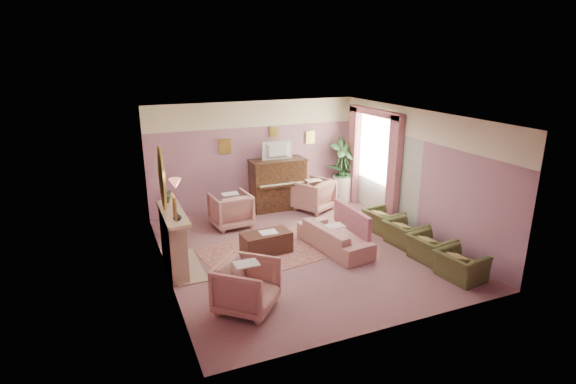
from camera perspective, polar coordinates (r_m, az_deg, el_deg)
name	(u,v)px	position (r m, az deg, el deg)	size (l,w,h in m)	color
floor	(303,250)	(9.45, 1.88, -7.43)	(5.50, 6.00, 0.01)	#84575A
ceiling	(304,116)	(8.66, 2.07, 9.63)	(5.50, 6.00, 0.01)	white
wall_back	(255,156)	(11.66, -4.20, 4.61)	(5.50, 0.02, 2.80)	gray
wall_front	(392,242)	(6.52, 13.09, -6.26)	(5.50, 0.02, 2.80)	gray
wall_left	(162,203)	(8.25, -15.68, -1.41)	(0.02, 6.00, 2.80)	gray
wall_right	(416,173)	(10.37, 15.93, 2.37)	(0.02, 6.00, 2.80)	gray
picture_rail_band	(254,114)	(11.46, -4.30, 9.85)	(5.50, 0.01, 0.65)	#F4EFC2
stripe_panel	(381,173)	(11.45, 11.74, 2.38)	(0.01, 3.00, 2.15)	beige
fireplace_surround	(173,242)	(8.75, -14.37, -6.18)	(0.30, 1.40, 1.10)	tan
fireplace_inset	(179,249)	(8.82, -13.65, -6.99)	(0.18, 0.72, 0.68)	black
fire_ember	(182,257)	(8.90, -13.31, -8.01)	(0.06, 0.54, 0.10)	orange
mantel_shelf	(173,213)	(8.55, -14.45, -2.64)	(0.40, 1.55, 0.07)	tan
hearth	(186,266)	(9.00, -12.84, -9.16)	(0.55, 1.50, 0.02)	tan
mirror_frame	(162,179)	(8.33, -15.75, 1.64)	(0.04, 0.72, 1.20)	gold
mirror_glass	(163,178)	(8.33, -15.58, 1.66)	(0.01, 0.60, 1.06)	silver
sconce_shade	(175,184)	(7.29, -14.14, 1.03)	(0.20, 0.20, 0.16)	#FF916F
piano	(278,185)	(11.72, -1.30, 0.93)	(1.40, 0.60, 1.30)	#3C2515
piano_keyshelf	(283,186)	(11.39, -0.66, 0.81)	(1.30, 0.12, 0.06)	#3C2515
piano_keys	(283,184)	(11.38, -0.66, 1.01)	(1.20, 0.08, 0.02)	beige
piano_top	(278,160)	(11.56, -1.33, 4.08)	(1.45, 0.65, 0.04)	#3C2515
television	(278,149)	(11.45, -1.24, 5.44)	(0.80, 0.12, 0.48)	black
print_back_left	(225,146)	(11.34, -8.02, 5.77)	(0.30, 0.03, 0.38)	gold
print_back_right	(310,137)	(12.12, 2.83, 6.95)	(0.26, 0.03, 0.34)	gold
print_back_mid	(273,132)	(11.67, -1.86, 7.66)	(0.22, 0.03, 0.26)	gold
print_left_wall	(174,207)	(7.02, -14.26, -1.82)	(0.03, 0.28, 0.36)	gold
window_blind	(376,147)	(11.49, 11.09, 5.67)	(0.03, 1.40, 1.80)	beige
curtain_left	(394,171)	(10.80, 13.29, 2.61)	(0.16, 0.34, 2.60)	#A35A67
curtain_right	(353,155)	(12.29, 8.31, 4.66)	(0.16, 0.34, 2.60)	#A35A67
pelmet	(375,112)	(11.31, 11.00, 9.92)	(0.16, 2.20, 0.16)	#A35A67
mantel_plant	(168,196)	(9.01, -15.01, -0.50)	(0.16, 0.16, 0.28)	#254C26
mantel_vase	(177,216)	(8.04, -13.89, -3.03)	(0.16, 0.16, 0.16)	#F4EFC2
area_rug	(266,252)	(9.37, -2.87, -7.64)	(2.50, 1.80, 0.01)	#975A51
coffee_table	(266,243)	(9.26, -2.78, -6.47)	(1.00, 0.50, 0.45)	#41241A
table_paper	(268,232)	(9.18, -2.51, -5.11)	(0.35, 0.28, 0.01)	white
sofa	(335,232)	(9.43, 5.94, -5.14)	(0.61, 1.83, 0.74)	tan
sofa_throw	(352,220)	(9.53, 8.10, -3.48)	(0.09, 1.39, 0.51)	#A35A67
floral_armchair_left	(231,208)	(10.65, -7.29, -2.04)	(0.87, 0.87, 0.91)	tan
floral_armchair_right	(314,193)	(11.68, 3.26, -0.16)	(0.87, 0.87, 0.91)	tan
floral_armchair_front	(247,284)	(7.28, -5.25, -11.53)	(0.87, 0.87, 0.91)	tan
olive_chair_a	(461,261)	(8.78, 21.10, -8.22)	(0.56, 0.80, 0.69)	#4E542B
olive_chair_b	(431,244)	(9.32, 17.66, -6.34)	(0.56, 0.80, 0.69)	#4E542B
olive_chair_c	(405,230)	(9.91, 14.64, -4.66)	(0.56, 0.80, 0.69)	#4E542B
olive_chair_d	(383,217)	(10.52, 11.97, -3.15)	(0.56, 0.80, 0.69)	#4E542B
side_table	(342,189)	(12.50, 6.82, 0.43)	(0.52, 0.52, 0.70)	silver
side_plant_big	(342,170)	(12.36, 6.90, 2.74)	(0.30, 0.30, 0.34)	#254C26
side_plant_small	(348,172)	(12.35, 7.61, 2.55)	(0.16, 0.16, 0.28)	#254C26
palm_pot	(341,195)	(12.53, 6.80, -0.40)	(0.34, 0.34, 0.34)	#B05A40
palm_plant	(343,164)	(12.29, 6.95, 3.56)	(0.76, 0.76, 1.44)	#254C26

